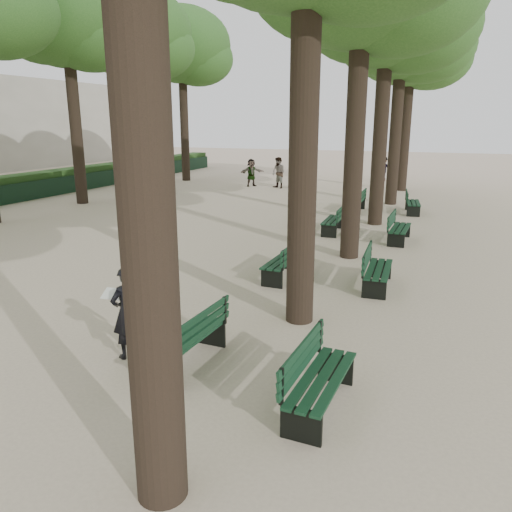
% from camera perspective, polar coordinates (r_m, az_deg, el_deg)
% --- Properties ---
extents(ground, '(120.00, 120.00, 0.00)m').
position_cam_1_polar(ground, '(7.90, -12.35, -13.43)').
color(ground, beige).
rests_on(ground, ground).
extents(tree_central_3, '(6.00, 6.00, 9.95)m').
position_cam_1_polar(tree_central_3, '(19.27, 14.95, 26.45)').
color(tree_central_3, '#33261C').
rests_on(tree_central_3, ground).
extents(tree_central_4, '(6.00, 6.00, 9.95)m').
position_cam_1_polar(tree_central_4, '(24.16, 16.46, 23.95)').
color(tree_central_4, '#33261C').
rests_on(tree_central_4, ground).
extents(tree_central_5, '(6.00, 6.00, 9.95)m').
position_cam_1_polar(tree_central_5, '(29.08, 17.43, 22.29)').
color(tree_central_5, '#33261C').
rests_on(tree_central_5, ground).
extents(tree_far_3, '(6.00, 6.00, 10.45)m').
position_cam_1_polar(tree_far_3, '(24.99, -20.96, 24.44)').
color(tree_far_3, '#33261C').
rests_on(tree_far_3, ground).
extents(tree_far_4, '(6.00, 6.00, 10.45)m').
position_cam_1_polar(tree_far_4, '(28.93, -13.82, 23.56)').
color(tree_far_4, '#33261C').
rests_on(tree_far_4, ground).
extents(tree_far_5, '(6.00, 6.00, 10.45)m').
position_cam_1_polar(tree_far_5, '(33.15, -8.51, 22.68)').
color(tree_far_5, '#33261C').
rests_on(tree_far_5, ground).
extents(bench_left_0, '(0.66, 1.83, 0.92)m').
position_cam_1_polar(bench_left_0, '(8.05, -7.86, -10.44)').
color(bench_left_0, black).
rests_on(bench_left_0, ground).
extents(bench_left_1, '(0.61, 1.81, 0.92)m').
position_cam_1_polar(bench_left_1, '(12.21, 3.10, -1.31)').
color(bench_left_1, black).
rests_on(bench_left_1, ground).
extents(bench_left_2, '(0.65, 1.82, 0.92)m').
position_cam_1_polar(bench_left_2, '(17.39, 8.79, 3.52)').
color(bench_left_2, black).
rests_on(bench_left_2, ground).
extents(bench_left_3, '(0.60, 1.81, 0.92)m').
position_cam_1_polar(bench_left_3, '(21.63, 11.35, 5.68)').
color(bench_left_3, black).
rests_on(bench_left_3, ground).
extents(bench_right_0, '(0.65, 1.83, 0.92)m').
position_cam_1_polar(bench_right_0, '(6.92, 7.38, -15.00)').
color(bench_right_0, black).
rests_on(bench_right_0, ground).
extents(bench_right_1, '(0.66, 1.83, 0.92)m').
position_cam_1_polar(bench_right_1, '(11.82, 13.73, -2.30)').
color(bench_right_1, black).
rests_on(bench_right_1, ground).
extents(bench_right_2, '(0.61, 1.81, 0.92)m').
position_cam_1_polar(bench_right_2, '(16.52, 16.05, 2.49)').
color(bench_right_2, black).
rests_on(bench_right_2, ground).
extents(bench_right_3, '(0.79, 1.86, 0.92)m').
position_cam_1_polar(bench_right_3, '(21.86, 17.46, 5.38)').
color(bench_right_3, black).
rests_on(bench_right_3, ground).
extents(man_with_map, '(0.70, 0.69, 1.54)m').
position_cam_1_polar(man_with_map, '(8.31, -14.50, -6.23)').
color(man_with_map, black).
rests_on(man_with_map, ground).
extents(pedestrian_a, '(0.91, 0.72, 1.75)m').
position_cam_1_polar(pedestrian_a, '(28.79, 2.60, 9.48)').
color(pedestrian_a, '#262628').
rests_on(pedestrian_a, ground).
extents(pedestrian_d, '(0.86, 0.45, 1.68)m').
position_cam_1_polar(pedestrian_d, '(35.60, 5.78, 10.46)').
color(pedestrian_d, '#262628').
rests_on(pedestrian_d, ground).
extents(pedestrian_b, '(0.95, 0.92, 1.56)m').
position_cam_1_polar(pedestrian_b, '(33.37, 14.33, 9.65)').
color(pedestrian_b, '#262628').
rests_on(pedestrian_b, ground).
extents(pedestrian_e, '(1.25, 1.29, 1.59)m').
position_cam_1_polar(pedestrian_e, '(29.67, -0.53, 9.51)').
color(pedestrian_e, '#262628').
rests_on(pedestrian_e, ground).
extents(building_far, '(12.00, 16.00, 7.00)m').
position_cam_1_polar(building_far, '(51.40, -25.58, 13.50)').
color(building_far, '#B7B2A3').
rests_on(building_far, ground).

